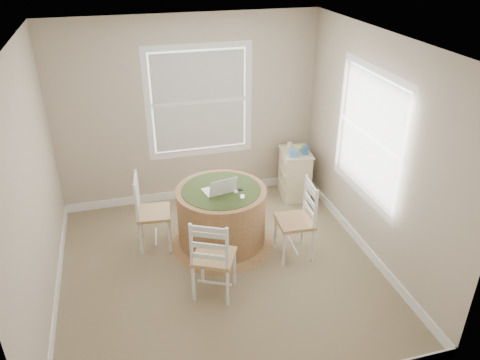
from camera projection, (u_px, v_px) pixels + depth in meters
name	position (u px, v px, depth m)	size (l,w,h in m)	color
room	(230.00, 162.00, 5.00)	(3.64, 3.64, 2.64)	#877556
round_table	(222.00, 215.00, 5.69)	(1.27, 1.27, 0.78)	#A5764A
chair_left	(154.00, 212.00, 5.65)	(0.42, 0.40, 0.95)	white
chair_near	(214.00, 256.00, 4.88)	(0.42, 0.40, 0.95)	white
chair_right	(295.00, 221.00, 5.48)	(0.42, 0.40, 0.95)	white
laptop	(219.00, 190.00, 5.47)	(0.39, 0.36, 0.24)	white
mouse	(235.00, 191.00, 5.47)	(0.06, 0.10, 0.03)	white
phone	(242.00, 197.00, 5.38)	(0.04, 0.09, 0.02)	#B7BABF
keys	(240.00, 189.00, 5.52)	(0.06, 0.05, 0.03)	black
corner_chest	(294.00, 174.00, 6.81)	(0.47, 0.59, 0.72)	beige
tissue_box	(294.00, 152.00, 6.49)	(0.12, 0.12, 0.10)	#5986CB
box_yellow	(300.00, 149.00, 6.65)	(0.15, 0.10, 0.06)	#E5E651
box_blue	(305.00, 150.00, 6.54)	(0.08, 0.08, 0.12)	#306091
cup_cream	(290.00, 146.00, 6.71)	(0.07, 0.07, 0.09)	beige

